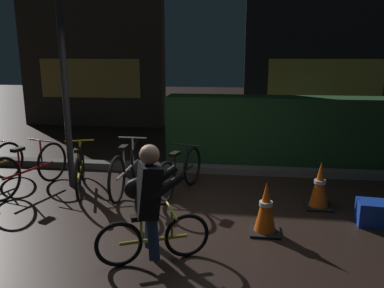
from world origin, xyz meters
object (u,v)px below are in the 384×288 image
blue_crate (376,213)px  cyclist (150,204)px  traffic_cone_far (320,186)px  street_post (66,99)px  parked_bike_left_mid (29,169)px  parked_bike_center_right (128,168)px  parked_bike_right_mid (180,173)px  traffic_cone_near (266,208)px  parked_bike_center_left (80,169)px

blue_crate → cyclist: size_ratio=0.35×
cyclist → traffic_cone_far: bearing=16.7°
traffic_cone_far → blue_crate: 0.79m
street_post → parked_bike_left_mid: 1.24m
parked_bike_center_right → parked_bike_left_mid: bearing=98.3°
blue_crate → traffic_cone_far: bearing=141.6°
parked_bike_left_mid → parked_bike_right_mid: bearing=-70.3°
traffic_cone_near → parked_bike_left_mid: bearing=164.3°
traffic_cone_far → blue_crate: traffic_cone_far is taller
street_post → blue_crate: (4.41, -0.90, -1.27)m
traffic_cone_near → traffic_cone_far: traffic_cone_far is taller
parked_bike_right_mid → cyclist: cyclist is taller
parked_bike_center_right → parked_bike_right_mid: 0.82m
traffic_cone_near → cyclist: cyclist is taller
parked_bike_left_mid → parked_bike_right_mid: 2.35m
parked_bike_center_right → parked_bike_right_mid: size_ratio=1.14×
parked_bike_left_mid → parked_bike_center_right: size_ratio=0.92×
parked_bike_right_mid → blue_crate: (2.61, -0.76, -0.18)m
blue_crate → cyclist: 2.90m
traffic_cone_far → parked_bike_center_right: bearing=173.5°
blue_crate → parked_bike_right_mid: bearing=163.8°
street_post → traffic_cone_far: street_post is taller
parked_bike_right_mid → traffic_cone_near: parked_bike_right_mid is taller
street_post → blue_crate: size_ratio=6.45×
traffic_cone_near → traffic_cone_far: size_ratio=0.98×
parked_bike_left_mid → blue_crate: size_ratio=3.65×
street_post → cyclist: street_post is taller
street_post → blue_crate: 4.67m
parked_bike_center_left → parked_bike_center_right: 0.76m
parked_bike_center_left → street_post: bearing=34.7°
parked_bike_right_mid → traffic_cone_near: bearing=-116.7°
street_post → traffic_cone_far: (3.81, -0.42, -1.10)m
parked_bike_left_mid → traffic_cone_near: bearing=-89.8°
cyclist → parked_bike_center_left: bearing=106.1°
parked_bike_center_left → cyclist: size_ratio=1.23×
parked_bike_left_mid → parked_bike_center_left: 0.78m
street_post → parked_bike_center_left: size_ratio=1.85×
traffic_cone_near → traffic_cone_far: (0.79, 0.88, 0.01)m
parked_bike_left_mid → traffic_cone_near: (3.57, -1.00, -0.03)m
parked_bike_right_mid → traffic_cone_near: (1.22, -1.16, -0.02)m
parked_bike_center_left → parked_bike_left_mid: bearing=80.8°
parked_bike_right_mid → parked_bike_center_left: bearing=107.2°
cyclist → parked_bike_left_mid: bearing=119.5°
parked_bike_right_mid → traffic_cone_far: 2.03m
parked_bike_left_mid → cyclist: (2.36, -1.80, 0.28)m
parked_bike_center_left → cyclist: cyclist is taller
traffic_cone_near → cyclist: size_ratio=0.52×
parked_bike_center_left → parked_bike_center_right: (0.76, 0.06, 0.02)m
parked_bike_center_left → parked_bike_right_mid: 1.58m
parked_bike_left_mid → blue_crate: (4.95, -0.60, -0.20)m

